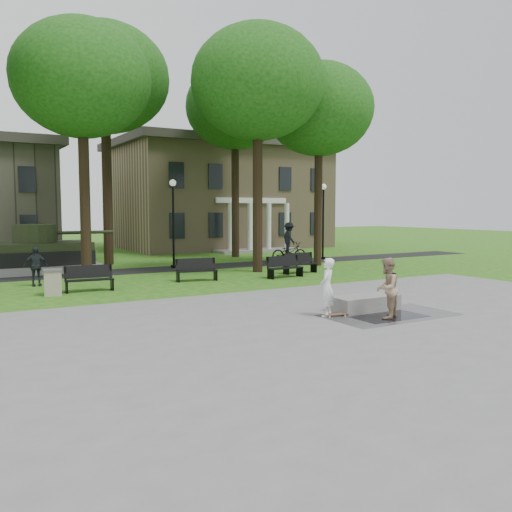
{
  "coord_description": "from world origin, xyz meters",
  "views": [
    {
      "loc": [
        -10.26,
        -14.94,
        3.18
      ],
      "look_at": [
        -0.01,
        2.64,
        1.4
      ],
      "focal_mm": 38.0,
      "sensor_mm": 36.0,
      "label": 1
    }
  ],
  "objects_px": {
    "skateboarder": "(327,287)",
    "trash_bin": "(53,282)",
    "cyclist": "(289,246)",
    "park_bench_0": "(89,278)",
    "friend_watching": "(387,288)",
    "concrete_block": "(364,303)"
  },
  "relations": [
    {
      "from": "skateboarder",
      "to": "friend_watching",
      "type": "relative_size",
      "value": 0.98
    },
    {
      "from": "friend_watching",
      "to": "trash_bin",
      "type": "height_order",
      "value": "friend_watching"
    },
    {
      "from": "concrete_block",
      "to": "trash_bin",
      "type": "relative_size",
      "value": 2.29
    },
    {
      "from": "concrete_block",
      "to": "skateboarder",
      "type": "distance_m",
      "value": 1.77
    },
    {
      "from": "concrete_block",
      "to": "park_bench_0",
      "type": "height_order",
      "value": "park_bench_0"
    },
    {
      "from": "park_bench_0",
      "to": "trash_bin",
      "type": "height_order",
      "value": "park_bench_0"
    },
    {
      "from": "trash_bin",
      "to": "friend_watching",
      "type": "bearing_deg",
      "value": -51.1
    },
    {
      "from": "cyclist",
      "to": "trash_bin",
      "type": "bearing_deg",
      "value": 122.77
    },
    {
      "from": "concrete_block",
      "to": "friend_watching",
      "type": "relative_size",
      "value": 1.25
    },
    {
      "from": "cyclist",
      "to": "friend_watching",
      "type": "bearing_deg",
      "value": 165.17
    },
    {
      "from": "cyclist",
      "to": "park_bench_0",
      "type": "bearing_deg",
      "value": 123.79
    },
    {
      "from": "cyclist",
      "to": "park_bench_0",
      "type": "xyz_separation_m",
      "value": [
        -13.28,
        -6.0,
        -0.44
      ]
    },
    {
      "from": "skateboarder",
      "to": "cyclist",
      "type": "xyz_separation_m",
      "value": [
        8.39,
        14.59,
        0.09
      ]
    },
    {
      "from": "skateboarder",
      "to": "trash_bin",
      "type": "relative_size",
      "value": 1.79
    },
    {
      "from": "friend_watching",
      "to": "cyclist",
      "type": "height_order",
      "value": "cyclist"
    },
    {
      "from": "skateboarder",
      "to": "friend_watching",
      "type": "xyz_separation_m",
      "value": [
        1.31,
        -1.1,
        0.02
      ]
    },
    {
      "from": "concrete_block",
      "to": "park_bench_0",
      "type": "relative_size",
      "value": 1.2
    },
    {
      "from": "skateboarder",
      "to": "trash_bin",
      "type": "distance_m",
      "value": 10.39
    },
    {
      "from": "skateboarder",
      "to": "cyclist",
      "type": "relative_size",
      "value": 0.73
    },
    {
      "from": "park_bench_0",
      "to": "trash_bin",
      "type": "bearing_deg",
      "value": -163.28
    },
    {
      "from": "trash_bin",
      "to": "skateboarder",
      "type": "bearing_deg",
      "value": -52.89
    },
    {
      "from": "concrete_block",
      "to": "trash_bin",
      "type": "distance_m",
      "value": 11.29
    }
  ]
}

